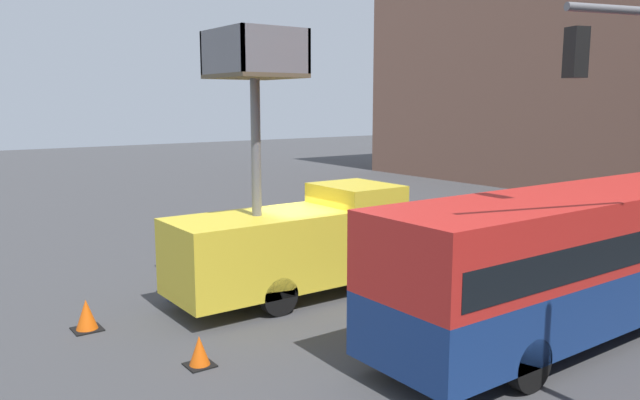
{
  "coord_description": "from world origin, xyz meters",
  "views": [
    {
      "loc": [
        13.85,
        -9.43,
        5.17
      ],
      "look_at": [
        0.41,
        0.29,
        2.54
      ],
      "focal_mm": 35.0,
      "sensor_mm": 36.0,
      "label": 1
    }
  ],
  "objects_px": {
    "utility_truck": "(294,238)",
    "city_bus": "(590,249)",
    "traffic_cone_near_truck": "(199,352)",
    "road_worker_near_truck": "(173,268)",
    "traffic_cone_mid_road": "(86,316)",
    "road_worker_directing": "(456,306)"
  },
  "relations": [
    {
      "from": "road_worker_near_truck",
      "to": "traffic_cone_mid_road",
      "type": "relative_size",
      "value": 2.47
    },
    {
      "from": "city_bus",
      "to": "traffic_cone_near_truck",
      "type": "xyz_separation_m",
      "value": [
        -3.33,
        -8.04,
        -1.6
      ]
    },
    {
      "from": "traffic_cone_mid_road",
      "to": "utility_truck",
      "type": "bearing_deg",
      "value": 82.07
    },
    {
      "from": "city_bus",
      "to": "traffic_cone_near_truck",
      "type": "height_order",
      "value": "city_bus"
    },
    {
      "from": "city_bus",
      "to": "road_worker_near_truck",
      "type": "relative_size",
      "value": 6.7
    },
    {
      "from": "road_worker_directing",
      "to": "traffic_cone_mid_road",
      "type": "bearing_deg",
      "value": -36.36
    },
    {
      "from": "utility_truck",
      "to": "road_worker_directing",
      "type": "relative_size",
      "value": 3.94
    },
    {
      "from": "utility_truck",
      "to": "traffic_cone_mid_road",
      "type": "distance_m",
      "value": 5.41
    },
    {
      "from": "city_bus",
      "to": "road_worker_directing",
      "type": "bearing_deg",
      "value": 169.81
    },
    {
      "from": "utility_truck",
      "to": "traffic_cone_near_truck",
      "type": "bearing_deg",
      "value": -56.74
    },
    {
      "from": "city_bus",
      "to": "traffic_cone_mid_road",
      "type": "relative_size",
      "value": 16.53
    },
    {
      "from": "traffic_cone_mid_road",
      "to": "traffic_cone_near_truck",
      "type": "bearing_deg",
      "value": 20.51
    },
    {
      "from": "utility_truck",
      "to": "city_bus",
      "type": "height_order",
      "value": "utility_truck"
    },
    {
      "from": "city_bus",
      "to": "traffic_cone_near_truck",
      "type": "distance_m",
      "value": 8.84
    },
    {
      "from": "utility_truck",
      "to": "city_bus",
      "type": "relative_size",
      "value": 0.58
    },
    {
      "from": "utility_truck",
      "to": "traffic_cone_mid_road",
      "type": "height_order",
      "value": "utility_truck"
    },
    {
      "from": "traffic_cone_mid_road",
      "to": "city_bus",
      "type": "bearing_deg",
      "value": 54.38
    },
    {
      "from": "utility_truck",
      "to": "traffic_cone_mid_road",
      "type": "xyz_separation_m",
      "value": [
        -0.73,
        -5.2,
        -1.27
      ]
    },
    {
      "from": "traffic_cone_near_truck",
      "to": "road_worker_near_truck",
      "type": "bearing_deg",
      "value": 163.77
    },
    {
      "from": "traffic_cone_near_truck",
      "to": "traffic_cone_mid_road",
      "type": "height_order",
      "value": "traffic_cone_mid_road"
    },
    {
      "from": "road_worker_near_truck",
      "to": "traffic_cone_near_truck",
      "type": "distance_m",
      "value": 4.38
    },
    {
      "from": "road_worker_near_truck",
      "to": "traffic_cone_mid_road",
      "type": "xyz_separation_m",
      "value": [
        0.84,
        -2.46,
        -0.54
      ]
    }
  ]
}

